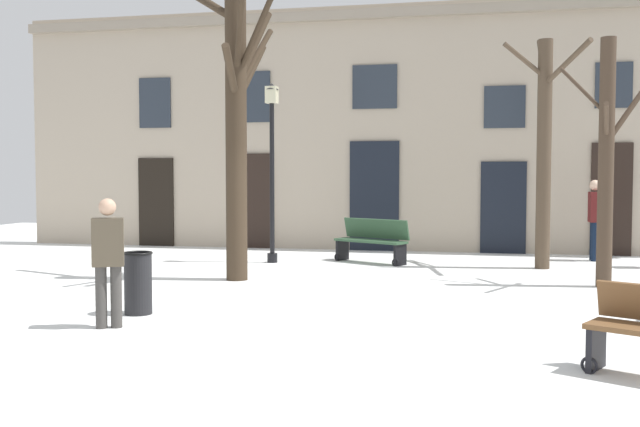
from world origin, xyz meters
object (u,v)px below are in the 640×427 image
Objects in this scene: tree_right_of_center at (237,115)px; tree_near_facade at (544,142)px; person_crossing_plaza at (108,257)px; person_near_bench at (594,216)px; streetlamp at (272,153)px; bench_far_corner at (372,240)px; tree_center at (606,157)px; litter_bin at (138,283)px.

tree_near_facade is (5.56, 2.78, -0.41)m from tree_right_of_center.
person_crossing_plaza is 11.15m from person_near_bench.
person_crossing_plaza is (-0.16, -6.90, -1.47)m from streetlamp.
person_near_bench is at bearing 43.97° from bench_far_corner.
tree_near_facade reaches higher than person_near_bench.
tree_right_of_center is at bearing -95.80° from bench_far_corner.
tree_right_of_center is at bearing -118.36° from person_crossing_plaza.
tree_right_of_center is at bearing -175.59° from tree_center.
streetlamp is 2.86m from bench_far_corner.
streetlamp is 4.51× the size of litter_bin.
tree_right_of_center reaches higher than streetlamp.
streetlamp is 7.21m from person_near_bench.
person_crossing_plaza is at bearing -144.06° from tree_center.
litter_bin is 10.51m from person_near_bench.
bench_far_corner is at bearing 176.16° from tree_near_facade.
tree_center is 1.09× the size of streetlamp.
streetlamp is (-0.08, 2.60, -0.61)m from tree_right_of_center.
tree_near_facade is 2.53m from person_near_bench.
tree_near_facade is at bearing 24.37° from bench_far_corner.
streetlamp is 2.16× the size of person_near_bench.
tree_near_facade is 2.83× the size of bench_far_corner.
tree_near_facade is at bearing 1.87° from streetlamp.
tree_right_of_center is 3.13× the size of person_near_bench.
tree_right_of_center reaches higher than tree_near_facade.
tree_near_facade is 2.46m from tree_center.
person_crossing_plaza is (-5.80, -7.08, -1.67)m from tree_near_facade.
person_near_bench is at bearing 32.73° from tree_right_of_center.
streetlamp is at bearing -178.13° from tree_near_facade.
streetlamp is at bearing 161.85° from tree_center.
tree_center is 6.78m from streetlamp.
streetlamp is at bearing -116.49° from person_crossing_plaza.
tree_center is 5.29m from bench_far_corner.
streetlamp reaches higher than person_crossing_plaza.
tree_center is 2.35× the size of person_near_bench.
tree_near_facade is 2.99× the size of person_crossing_plaza.
litter_bin is 0.53× the size of person_crossing_plaza.
tree_near_facade is 8.77m from litter_bin.
tree_right_of_center is 4.24m from litter_bin.
litter_bin is at bearing -94.93° from tree_right_of_center.
tree_near_facade reaches higher than tree_center.
tree_right_of_center is 1.16× the size of tree_near_facade.
tree_right_of_center is at bearing 85.07° from litter_bin.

